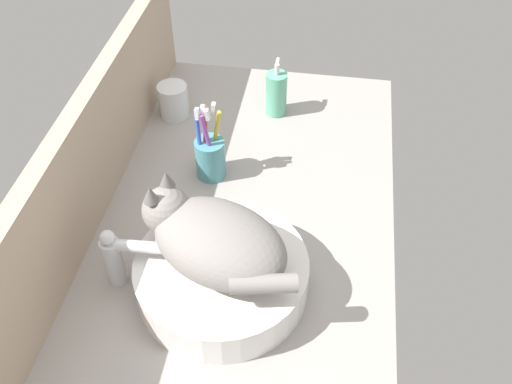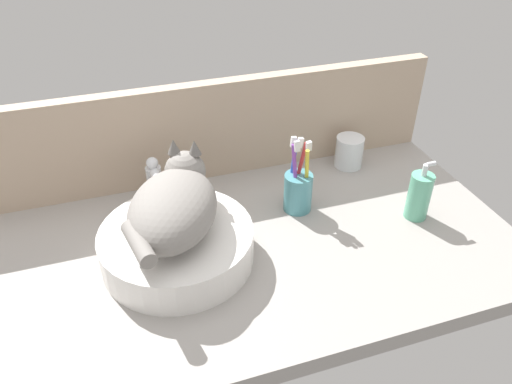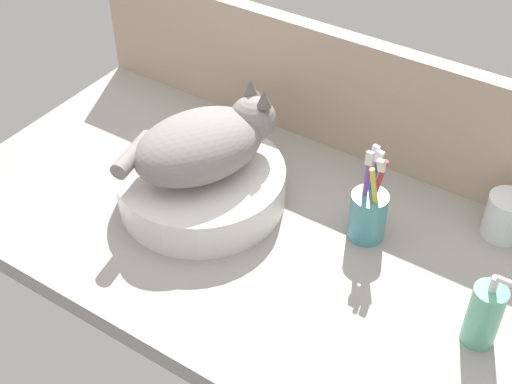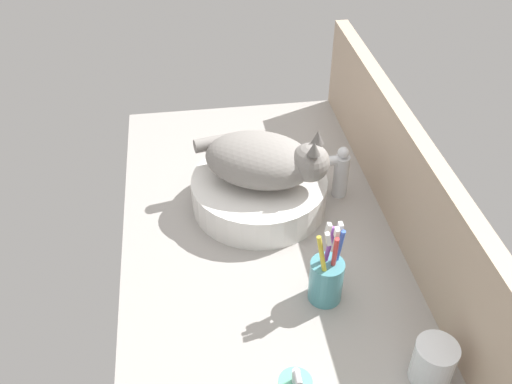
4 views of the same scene
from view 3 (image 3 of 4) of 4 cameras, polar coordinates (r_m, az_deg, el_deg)
ground_plane at (r=132.02cm, az=0.63°, el=-3.53°), size 120.58×63.83×4.00cm
backsplash_panel at (r=143.63cm, az=7.25°, el=7.79°), size 120.58×3.60×25.41cm
sink_basin at (r=133.92cm, az=-4.50°, el=0.43°), size 31.61×31.61×7.55cm
cat at (r=128.53cm, az=-4.21°, el=3.90°), size 25.47×30.15×14.00cm
faucet at (r=144.51cm, az=-0.37°, el=5.79°), size 3.60×11.85×13.60cm
soap_dispenser at (r=114.71cm, az=17.78°, el=-9.33°), size 5.24×5.24×14.60cm
toothbrush_cup at (r=127.25cm, az=8.96°, el=-1.63°), size 6.64×6.64×18.71cm
water_glass at (r=134.68cm, az=19.28°, el=-2.00°), size 7.39×7.39×8.40cm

